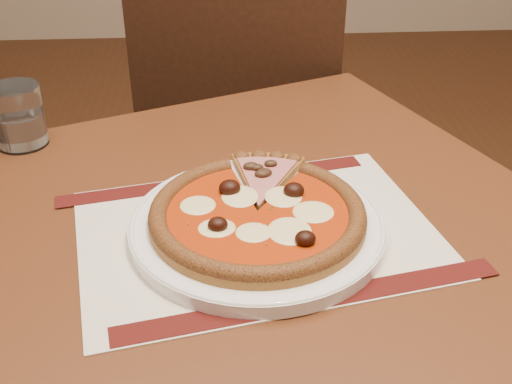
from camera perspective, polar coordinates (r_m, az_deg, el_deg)
table at (r=0.91m, az=0.08°, el=-7.72°), size 1.04×1.04×0.75m
chair_far at (r=1.57m, az=-1.14°, el=6.00°), size 0.53×0.53×0.96m
placemat at (r=0.82m, az=0.13°, el=-3.65°), size 0.50×0.40×0.00m
plate at (r=0.82m, az=0.13°, el=-3.08°), size 0.33×0.33×0.02m
pizza at (r=0.81m, az=0.13°, el=-1.94°), size 0.27×0.27×0.04m
ham_slice at (r=0.88m, az=1.35°, el=1.11°), size 0.11×0.15×0.02m
water_glass at (r=1.09m, az=-20.40°, el=6.36°), size 0.09×0.09×0.10m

